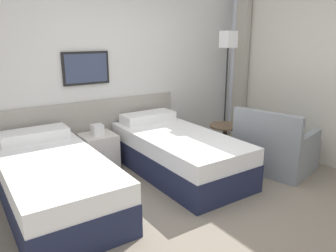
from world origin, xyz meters
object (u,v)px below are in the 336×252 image
object	(u,v)px
bed_near_door	(54,182)
bed_near_window	(177,152)
floor_lamp	(228,54)
side_table	(225,136)
armchair	(275,151)
nightstand	(99,150)

from	to	relation	value
bed_near_door	bed_near_window	xyz separation A→B (m)	(1.59, 0.00, 0.00)
bed_near_window	floor_lamp	size ratio (longest dim) A/B	1.09
side_table	armchair	world-z (taller)	armchair
bed_near_window	floor_lamp	world-z (taller)	floor_lamp
nightstand	bed_near_window	bearing A→B (deg)	-42.39
side_table	armchair	bearing A→B (deg)	-61.53
bed_near_door	bed_near_window	world-z (taller)	same
bed_near_window	floor_lamp	bearing A→B (deg)	19.63
bed_near_window	nightstand	bearing A→B (deg)	137.61
bed_near_door	side_table	bearing A→B (deg)	-0.81
nightstand	floor_lamp	bearing A→B (deg)	-7.71
floor_lamp	armchair	world-z (taller)	floor_lamp
bed_near_window	armchair	world-z (taller)	armchair
armchair	side_table	bearing A→B (deg)	14.08
nightstand	side_table	xyz separation A→B (m)	(1.62, -0.76, 0.13)
floor_lamp	nightstand	bearing A→B (deg)	172.29
bed_near_window	nightstand	xyz separation A→B (m)	(-0.80, 0.73, -0.03)
bed_near_window	nightstand	world-z (taller)	bed_near_window
bed_near_window	floor_lamp	xyz separation A→B (m)	(1.26, 0.45, 1.21)
side_table	armchair	size ratio (longest dim) A/B	0.49
bed_near_window	side_table	bearing A→B (deg)	-2.38
bed_near_door	floor_lamp	size ratio (longest dim) A/B	1.09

